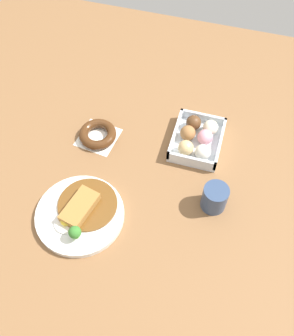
{
  "coord_description": "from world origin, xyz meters",
  "views": [
    {
      "loc": [
        -0.53,
        -0.19,
        0.94
      ],
      "look_at": [
        0.05,
        -0.02,
        0.03
      ],
      "focal_mm": 40.99,
      "sensor_mm": 36.0,
      "label": 1
    }
  ],
  "objects_px": {
    "donut_box": "(197,138)",
    "coffee_mug": "(214,199)",
    "chocolate_ring_donut": "(98,134)",
    "curry_plate": "(80,213)"
  },
  "relations": [
    {
      "from": "chocolate_ring_donut",
      "to": "donut_box",
      "type": "bearing_deg",
      "value": -78.48
    },
    {
      "from": "curry_plate",
      "to": "donut_box",
      "type": "distance_m",
      "value": 0.41
    },
    {
      "from": "donut_box",
      "to": "chocolate_ring_donut",
      "type": "relative_size",
      "value": 1.41
    },
    {
      "from": "chocolate_ring_donut",
      "to": "coffee_mug",
      "type": "relative_size",
      "value": 1.62
    },
    {
      "from": "donut_box",
      "to": "coffee_mug",
      "type": "relative_size",
      "value": 2.28
    },
    {
      "from": "donut_box",
      "to": "chocolate_ring_donut",
      "type": "distance_m",
      "value": 0.31
    },
    {
      "from": "curry_plate",
      "to": "coffee_mug",
      "type": "bearing_deg",
      "value": -69.14
    },
    {
      "from": "curry_plate",
      "to": "coffee_mug",
      "type": "distance_m",
      "value": 0.36
    },
    {
      "from": "curry_plate",
      "to": "donut_box",
      "type": "bearing_deg",
      "value": -37.25
    },
    {
      "from": "curry_plate",
      "to": "chocolate_ring_donut",
      "type": "relative_size",
      "value": 1.87
    }
  ]
}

